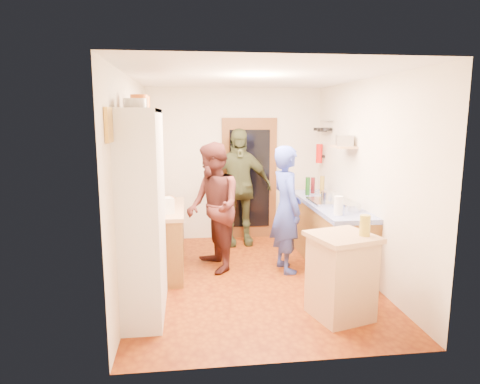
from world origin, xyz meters
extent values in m
cube|color=#893C0D|center=(0.00, 0.00, -0.01)|extent=(3.00, 4.00, 0.02)
cube|color=silver|center=(0.00, 0.00, 2.61)|extent=(3.00, 4.00, 0.02)
cube|color=beige|center=(0.00, 2.01, 1.30)|extent=(3.00, 0.02, 2.60)
cube|color=beige|center=(0.00, -2.01, 1.30)|extent=(3.00, 0.02, 2.60)
cube|color=beige|center=(-1.51, 0.00, 1.30)|extent=(0.02, 4.00, 2.60)
cube|color=beige|center=(1.51, 0.00, 1.30)|extent=(0.02, 4.00, 2.60)
cube|color=brown|center=(0.25, 1.97, 1.05)|extent=(0.95, 0.06, 2.10)
cube|color=black|center=(0.25, 1.94, 1.05)|extent=(0.70, 0.02, 1.70)
cube|color=silver|center=(-1.30, -0.80, 1.10)|extent=(0.40, 1.20, 2.20)
cube|color=silver|center=(-1.30, -0.80, 2.18)|extent=(0.40, 1.14, 0.04)
cylinder|color=white|center=(-1.30, -1.09, 2.25)|extent=(0.22, 0.22, 0.09)
cylinder|color=orange|center=(-1.30, -0.76, 2.27)|extent=(0.18, 0.18, 0.14)
cylinder|color=orange|center=(-1.30, -0.41, 2.27)|extent=(0.16, 0.16, 0.14)
cube|color=brown|center=(-1.20, 0.45, 0.42)|extent=(0.60, 1.40, 0.85)
cube|color=tan|center=(-1.20, 0.45, 0.88)|extent=(0.64, 1.44, 0.05)
cube|color=white|center=(-1.15, 0.05, 1.00)|extent=(0.31, 0.26, 0.20)
cylinder|color=white|center=(-1.25, 0.35, 0.99)|extent=(0.17, 0.17, 0.17)
cylinder|color=orange|center=(-1.12, 0.66, 0.95)|extent=(0.24, 0.24, 0.09)
cube|color=tan|center=(-1.18, 1.06, 0.91)|extent=(0.36, 0.31, 0.02)
cube|color=brown|center=(1.20, 0.50, 0.42)|extent=(0.60, 2.20, 0.84)
cube|color=#1C31AE|center=(1.20, 0.50, 0.87)|extent=(0.62, 2.22, 0.06)
cube|color=silver|center=(1.20, 0.46, 0.92)|extent=(0.55, 0.58, 0.04)
cylinder|color=silver|center=(1.15, 0.38, 1.01)|extent=(0.21, 0.21, 0.14)
cylinder|color=#143F14|center=(1.05, 1.10, 1.04)|extent=(0.09, 0.09, 0.29)
cylinder|color=#591419|center=(1.18, 1.25, 1.03)|extent=(0.08, 0.08, 0.26)
cylinder|color=olive|center=(1.31, 1.18, 1.04)|extent=(0.08, 0.08, 0.29)
cylinder|color=white|center=(1.05, -0.29, 1.02)|extent=(0.13, 0.13, 0.24)
cylinder|color=silver|center=(1.30, -0.09, 0.95)|extent=(0.26, 0.26, 0.09)
cube|color=tan|center=(0.77, -1.21, 0.43)|extent=(0.68, 0.68, 0.86)
cube|color=tan|center=(0.77, -1.21, 0.89)|extent=(0.77, 0.77, 0.05)
cube|color=white|center=(0.71, -1.18, 0.90)|extent=(0.41, 0.37, 0.02)
cylinder|color=#AD9E2D|center=(0.98, -1.28, 1.02)|extent=(0.13, 0.13, 0.22)
cylinder|color=silver|center=(1.46, 1.52, 2.05)|extent=(0.02, 0.65, 0.02)
cylinder|color=black|center=(1.40, 1.35, 1.92)|extent=(0.18, 0.18, 0.05)
cylinder|color=black|center=(1.40, 1.55, 1.90)|extent=(0.16, 0.16, 0.05)
cylinder|color=black|center=(1.40, 1.75, 1.91)|extent=(0.17, 0.17, 0.05)
cube|color=tan|center=(1.37, 0.45, 1.70)|extent=(0.26, 0.42, 0.03)
cube|color=silver|center=(1.37, 0.45, 1.79)|extent=(0.29, 0.34, 0.15)
cube|color=black|center=(1.47, 1.70, 1.45)|extent=(0.06, 0.10, 0.04)
cylinder|color=red|center=(1.41, 1.70, 1.50)|extent=(0.11, 0.11, 0.32)
cube|color=gold|center=(-1.48, -1.55, 2.05)|extent=(0.03, 0.25, 0.30)
imported|color=#3042A7|center=(0.55, 0.23, 0.87)|extent=(0.51, 0.69, 1.74)
imported|color=#421D1A|center=(-0.46, 0.44, 0.89)|extent=(0.87, 1.01, 1.79)
imported|color=#373D22|center=(0.01, 1.58, 0.97)|extent=(1.16, 0.53, 1.93)
camera|label=1|loc=(-0.82, -5.34, 2.12)|focal=32.00mm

